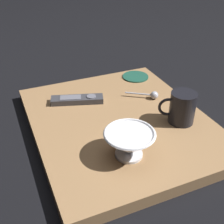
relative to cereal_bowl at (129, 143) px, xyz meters
name	(u,v)px	position (x,y,z in m)	size (l,w,h in m)	color
ground_plane	(119,128)	(0.05, 0.18, -0.08)	(6.00, 6.00, 0.00)	black
table	(119,123)	(0.05, 0.18, -0.06)	(0.55, 0.65, 0.04)	#936D47
cereal_bowl	(129,143)	(0.00, 0.00, 0.00)	(0.14, 0.14, 0.08)	silver
coffee_mug	(182,108)	(0.22, 0.08, 0.01)	(0.11, 0.08, 0.10)	black
teaspoon	(152,95)	(0.22, 0.25, -0.03)	(0.11, 0.08, 0.03)	#A3A5B2
tv_remote_near	(77,100)	(-0.04, 0.33, -0.03)	(0.19, 0.10, 0.02)	#38383D
drink_coaster	(135,77)	(0.24, 0.43, -0.04)	(0.11, 0.11, 0.01)	#194738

